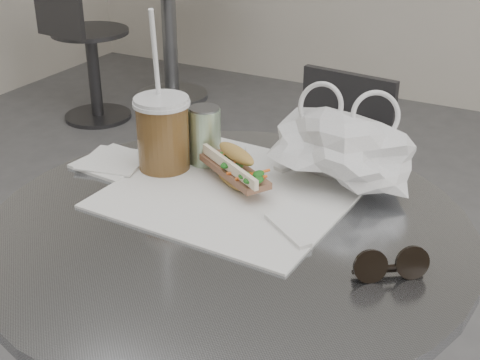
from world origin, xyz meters
The scene contains 11 objects.
cafe_table centered at (0.00, 0.20, 0.47)m, with size 0.76×0.76×0.74m.
bg_table centered at (-1.60, 2.40, 0.47)m, with size 0.70×0.70×0.74m.
chair_far centered at (-0.16, 1.04, 0.31)m, with size 0.37×0.38×0.69m.
bg_chair centered at (-1.77, 1.91, 0.33)m, with size 0.38×0.40×0.73m.
sandwich_paper centered at (-0.04, 0.30, 0.74)m, with size 0.38×0.36×0.00m, color white.
banh_mi centered at (-0.05, 0.31, 0.78)m, with size 0.21×0.17×0.07m.
iced_coffee centered at (-0.20, 0.32, 0.81)m, with size 0.10×0.10×0.29m.
sunglasses centered at (0.26, 0.17, 0.76)m, with size 0.10×0.08×0.05m.
plastic_bag centered at (0.10, 0.42, 0.80)m, with size 0.24×0.19×0.12m, color silver, non-canonical shape.
napkin_stack centered at (-0.29, 0.29, 0.74)m, with size 0.13×0.13×0.01m.
drink_can centered at (-0.14, 0.37, 0.80)m, with size 0.06×0.06×0.11m.
Camera 1 is at (0.44, -0.58, 1.26)m, focal length 50.00 mm.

